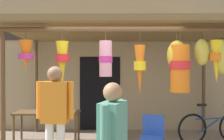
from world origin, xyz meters
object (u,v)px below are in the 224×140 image
(folding_chair, at_px, (153,134))
(parked_bicycle, at_px, (213,127))
(display_table, at_px, (48,115))
(flower_heap_on_table, at_px, (50,109))
(vendor_in_orange, at_px, (55,111))

(folding_chair, distance_m, parked_bicycle, 2.00)
(display_table, distance_m, folding_chair, 2.54)
(folding_chair, height_order, parked_bicycle, parked_bicycle)
(display_table, distance_m, parked_bicycle, 3.79)
(flower_heap_on_table, bearing_deg, folding_chair, -29.08)
(parked_bicycle, bearing_deg, flower_heap_on_table, -179.25)
(display_table, bearing_deg, vendor_in_orange, -72.65)
(display_table, relative_size, vendor_in_orange, 0.84)
(display_table, relative_size, parked_bicycle, 0.85)
(display_table, bearing_deg, flower_heap_on_table, -5.33)
(flower_heap_on_table, bearing_deg, parked_bicycle, 0.75)
(folding_chair, height_order, vendor_in_orange, vendor_in_orange)
(flower_heap_on_table, xyz_separation_m, parked_bicycle, (3.72, 0.05, -0.42))
(flower_heap_on_table, height_order, vendor_in_orange, vendor_in_orange)
(display_table, height_order, vendor_in_orange, vendor_in_orange)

